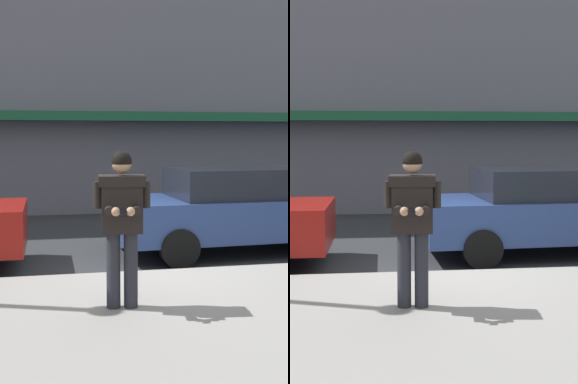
{
  "view_description": "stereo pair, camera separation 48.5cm",
  "coord_description": "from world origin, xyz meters",
  "views": [
    {
      "loc": [
        -1.7,
        -7.74,
        2.13
      ],
      "look_at": [
        -0.56,
        -1.94,
        1.49
      ],
      "focal_mm": 50.0,
      "sensor_mm": 36.0,
      "label": 1
    },
    {
      "loc": [
        -1.23,
        -7.81,
        2.13
      ],
      "look_at": [
        -0.56,
        -1.94,
        1.49
      ],
      "focal_mm": 50.0,
      "sensor_mm": 36.0,
      "label": 2
    }
  ],
  "objects": [
    {
      "name": "ground_plane",
      "position": [
        0.0,
        0.0,
        0.0
      ],
      "size": [
        80.0,
        80.0,
        0.0
      ],
      "primitive_type": "plane",
      "color": "#2B2D30"
    },
    {
      "name": "parked_sedan_mid",
      "position": [
        1.79,
        1.3,
        0.79
      ],
      "size": [
        4.59,
        2.1,
        1.54
      ],
      "color": "navy",
      "rests_on": "ground"
    },
    {
      "name": "curb_paint_line",
      "position": [
        1.0,
        0.05,
        0.0
      ],
      "size": [
        28.0,
        0.12,
        0.01
      ],
      "primitive_type": "cube",
      "color": "silver",
      "rests_on": "ground"
    },
    {
      "name": "man_texting_on_phone",
      "position": [
        -0.79,
        -1.82,
        1.25
      ],
      "size": [
        0.65,
        0.61,
        1.81
      ],
      "color": "#23232B",
      "rests_on": "sidewalk"
    }
  ]
}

